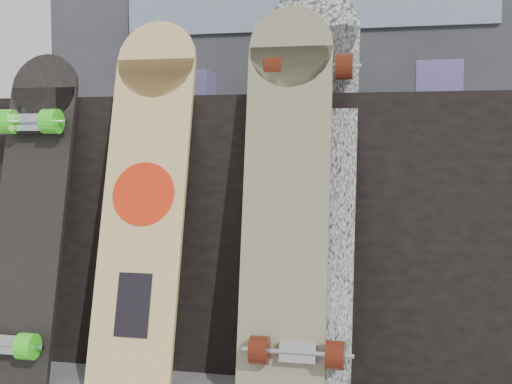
% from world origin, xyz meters
% --- Properties ---
extents(vendor_table, '(1.60, 0.60, 0.80)m').
position_xyz_m(vendor_table, '(0.00, 0.50, 0.40)').
color(vendor_table, black).
rests_on(vendor_table, ground).
extents(booth, '(2.40, 0.22, 2.20)m').
position_xyz_m(booth, '(0.00, 1.35, 1.10)').
color(booth, '#343439').
rests_on(booth, ground).
extents(merch_box_purple, '(0.18, 0.12, 0.10)m').
position_xyz_m(merch_box_purple, '(-0.29, 0.49, 0.85)').
color(merch_box_purple, '#3C346B').
rests_on(merch_box_purple, vendor_table).
extents(merch_box_small, '(0.14, 0.14, 0.12)m').
position_xyz_m(merch_box_small, '(0.51, 0.58, 0.86)').
color(merch_box_small, '#3C346B').
rests_on(merch_box_small, vendor_table).
extents(merch_box_flat, '(0.22, 0.10, 0.06)m').
position_xyz_m(merch_box_flat, '(0.12, 0.57, 0.83)').
color(merch_box_flat, '#D1B78C').
rests_on(merch_box_flat, vendor_table).
extents(longboard_geisha, '(0.23, 0.30, 1.02)m').
position_xyz_m(longboard_geisha, '(-0.29, 0.12, 0.54)').
color(longboard_geisha, '#C4B684').
rests_on(longboard_geisha, ground).
extents(longboard_celtic, '(0.22, 0.21, 1.03)m').
position_xyz_m(longboard_celtic, '(0.11, 0.09, 0.55)').
color(longboard_celtic, beige).
rests_on(longboard_celtic, ground).
extents(longboard_cascadia, '(0.26, 0.38, 1.12)m').
position_xyz_m(longboard_cascadia, '(0.15, 0.15, 0.58)').
color(longboard_cascadia, white).
rests_on(longboard_cascadia, ground).
extents(skateboard_dark, '(0.21, 0.31, 0.93)m').
position_xyz_m(skateboard_dark, '(-0.63, 0.09, 0.48)').
color(skateboard_dark, black).
rests_on(skateboard_dark, ground).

